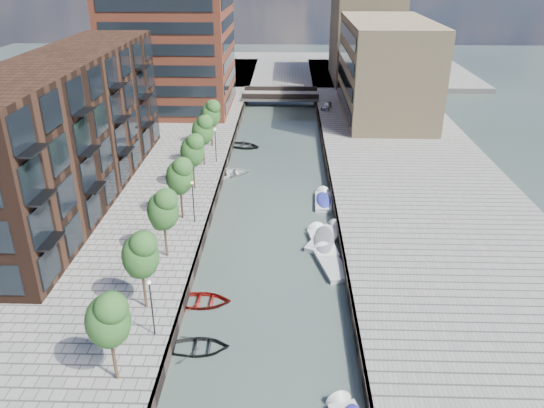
{
  "coord_description": "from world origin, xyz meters",
  "views": [
    {
      "loc": [
        1.29,
        -19.45,
        23.39
      ],
      "look_at": [
        0.0,
        22.92,
        3.5
      ],
      "focal_mm": 35.0,
      "sensor_mm": 36.0,
      "label": 1
    }
  ],
  "objects_px": {
    "tree_4": "(192,150)",
    "tree_6": "(211,113)",
    "car": "(326,105)",
    "bridge": "(281,95)",
    "tree_0": "(108,318)",
    "motorboat_2": "(329,263)",
    "sloop_2": "(202,303)",
    "motorboat_3": "(323,200)",
    "tree_1": "(140,253)",
    "tree_5": "(202,130)",
    "tree_2": "(163,208)",
    "motorboat_4": "(327,237)",
    "motorboat_1": "(322,241)",
    "sloop_3": "(230,176)",
    "tree_3": "(179,175)",
    "sloop_1": "(199,350)",
    "sloop_4": "(243,147)"
  },
  "relations": [
    {
      "from": "tree_4",
      "to": "motorboat_2",
      "type": "relative_size",
      "value": 1.08
    },
    {
      "from": "tree_5",
      "to": "sloop_1",
      "type": "bearing_deg",
      "value": -82.38
    },
    {
      "from": "bridge",
      "to": "sloop_2",
      "type": "xyz_separation_m",
      "value": [
        -4.9,
        -59.18,
        -1.39
      ]
    },
    {
      "from": "tree_6",
      "to": "motorboat_2",
      "type": "distance_m",
      "value": 30.83
    },
    {
      "from": "sloop_1",
      "to": "motorboat_4",
      "type": "distance_m",
      "value": 17.77
    },
    {
      "from": "tree_4",
      "to": "sloop_3",
      "type": "height_order",
      "value": "tree_4"
    },
    {
      "from": "sloop_2",
      "to": "tree_1",
      "type": "bearing_deg",
      "value": 116.96
    },
    {
      "from": "sloop_2",
      "to": "sloop_1",
      "type": "bearing_deg",
      "value": -173.31
    },
    {
      "from": "tree_4",
      "to": "tree_6",
      "type": "height_order",
      "value": "same"
    },
    {
      "from": "tree_3",
      "to": "bridge",
      "type": "bearing_deg",
      "value": 79.75
    },
    {
      "from": "tree_5",
      "to": "sloop_2",
      "type": "bearing_deg",
      "value": -82.18
    },
    {
      "from": "tree_6",
      "to": "tree_3",
      "type": "bearing_deg",
      "value": -90.0
    },
    {
      "from": "tree_0",
      "to": "tree_2",
      "type": "xyz_separation_m",
      "value": [
        0.0,
        14.0,
        0.0
      ]
    },
    {
      "from": "bridge",
      "to": "sloop_2",
      "type": "bearing_deg",
      "value": -94.74
    },
    {
      "from": "tree_3",
      "to": "motorboat_1",
      "type": "relative_size",
      "value": 1.08
    },
    {
      "from": "tree_3",
      "to": "car",
      "type": "xyz_separation_m",
      "value": [
        16.0,
        39.74,
        -3.72
      ]
    },
    {
      "from": "sloop_3",
      "to": "motorboat_4",
      "type": "xyz_separation_m",
      "value": [
        10.37,
        -15.19,
        0.22
      ]
    },
    {
      "from": "tree_5",
      "to": "motorboat_1",
      "type": "height_order",
      "value": "tree_5"
    },
    {
      "from": "tree_5",
      "to": "motorboat_3",
      "type": "distance_m",
      "value": 16.57
    },
    {
      "from": "sloop_2",
      "to": "motorboat_2",
      "type": "height_order",
      "value": "motorboat_2"
    },
    {
      "from": "tree_3",
      "to": "tree_6",
      "type": "xyz_separation_m",
      "value": [
        0.0,
        21.0,
        0.0
      ]
    },
    {
      "from": "tree_3",
      "to": "sloop_3",
      "type": "xyz_separation_m",
      "value": [
        3.1,
        13.08,
        -5.31
      ]
    },
    {
      "from": "sloop_4",
      "to": "sloop_3",
      "type": "bearing_deg",
      "value": -164.49
    },
    {
      "from": "car",
      "to": "bridge",
      "type": "bearing_deg",
      "value": 150.07
    },
    {
      "from": "bridge",
      "to": "tree_4",
      "type": "bearing_deg",
      "value": -102.0
    },
    {
      "from": "tree_0",
      "to": "tree_2",
      "type": "bearing_deg",
      "value": 90.0
    },
    {
      "from": "tree_2",
      "to": "sloop_2",
      "type": "relative_size",
      "value": 1.34
    },
    {
      "from": "motorboat_4",
      "to": "tree_0",
      "type": "bearing_deg",
      "value": -125.48
    },
    {
      "from": "sloop_2",
      "to": "sloop_4",
      "type": "height_order",
      "value": "sloop_4"
    },
    {
      "from": "sloop_4",
      "to": "sloop_2",
      "type": "bearing_deg",
      "value": -160.79
    },
    {
      "from": "motorboat_2",
      "to": "sloop_2",
      "type": "bearing_deg",
      "value": -148.94
    },
    {
      "from": "tree_4",
      "to": "sloop_3",
      "type": "distance_m",
      "value": 8.65
    },
    {
      "from": "tree_3",
      "to": "sloop_3",
      "type": "distance_m",
      "value": 14.46
    },
    {
      "from": "bridge",
      "to": "motorboat_2",
      "type": "xyz_separation_m",
      "value": [
        4.93,
        -53.26,
        -1.29
      ]
    },
    {
      "from": "motorboat_3",
      "to": "tree_1",
      "type": "bearing_deg",
      "value": -124.17
    },
    {
      "from": "sloop_1",
      "to": "tree_1",
      "type": "bearing_deg",
      "value": 49.07
    },
    {
      "from": "bridge",
      "to": "tree_1",
      "type": "bearing_deg",
      "value": -97.93
    },
    {
      "from": "motorboat_3",
      "to": "car",
      "type": "relative_size",
      "value": 1.42
    },
    {
      "from": "tree_5",
      "to": "motorboat_1",
      "type": "distance_m",
      "value": 21.83
    },
    {
      "from": "motorboat_4",
      "to": "car",
      "type": "height_order",
      "value": "car"
    },
    {
      "from": "tree_2",
      "to": "motorboat_1",
      "type": "relative_size",
      "value": 1.08
    },
    {
      "from": "tree_6",
      "to": "motorboat_1",
      "type": "distance_m",
      "value": 27.58
    },
    {
      "from": "motorboat_3",
      "to": "tree_2",
      "type": "bearing_deg",
      "value": -136.18
    },
    {
      "from": "tree_0",
      "to": "motorboat_2",
      "type": "xyz_separation_m",
      "value": [
        13.43,
        14.74,
        -5.21
      ]
    },
    {
      "from": "tree_5",
      "to": "tree_6",
      "type": "xyz_separation_m",
      "value": [
        0.0,
        7.0,
        0.0
      ]
    },
    {
      "from": "sloop_2",
      "to": "motorboat_3",
      "type": "distance_m",
      "value": 20.85
    },
    {
      "from": "sloop_2",
      "to": "motorboat_3",
      "type": "xyz_separation_m",
      "value": [
        10.04,
        18.27,
        0.2
      ]
    },
    {
      "from": "sloop_3",
      "to": "sloop_1",
      "type": "bearing_deg",
      "value": 161.66
    },
    {
      "from": "bridge",
      "to": "sloop_3",
      "type": "distance_m",
      "value": 34.37
    },
    {
      "from": "tree_3",
      "to": "sloop_1",
      "type": "relative_size",
      "value": 1.46
    }
  ]
}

